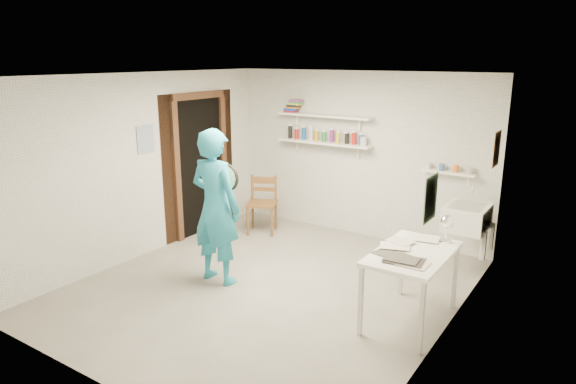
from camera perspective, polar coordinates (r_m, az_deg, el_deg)
The scene contains 27 objects.
floor at distance 6.07m, azimuth -2.11°, elevation -10.53°, with size 4.00×4.50×0.02m, color slate.
ceiling at distance 5.49m, azimuth -2.36°, elevation 12.93°, with size 4.00×4.50×0.02m, color silver.
wall_back at distance 7.57m, azimuth 7.79°, elevation 4.12°, with size 4.00×0.02×2.40m, color silver.
wall_front at distance 4.13m, azimuth -20.90°, elevation -5.92°, with size 4.00×0.02×2.40m, color silver.
wall_left at distance 7.00m, azimuth -15.76°, elevation 2.81°, with size 0.02×4.50×2.40m, color silver.
wall_right at distance 4.82m, azimuth 17.63°, elevation -2.67°, with size 0.02×4.50×2.40m, color silver.
doorway_recess at distance 7.73m, azimuth -9.72°, elevation 2.76°, with size 0.02×0.90×2.00m, color black.
corridor_box at distance 8.22m, azimuth -13.37°, elevation 3.63°, with size 1.40×1.50×2.10m, color brown.
door_lintel at distance 7.57m, azimuth -9.96°, elevation 10.53°, with size 0.06×1.05×0.10m, color brown.
door_jamb_near at distance 7.37m, azimuth -12.24°, elevation 2.04°, with size 0.06×0.10×2.00m, color brown.
door_jamb_far at distance 8.08m, azimuth -7.21°, elevation 3.38°, with size 0.06×0.10×2.00m, color brown.
shelf_lower at distance 7.66m, azimuth 4.02°, elevation 5.48°, with size 1.50×0.22×0.03m, color white.
shelf_upper at distance 7.60m, azimuth 4.07°, elevation 8.46°, with size 1.50×0.22×0.03m, color white.
ledge_shelf at distance 7.04m, azimuth 17.38°, elevation 2.09°, with size 0.70×0.14×0.03m, color white.
poster_left at distance 6.95m, azimuth -15.53°, elevation 5.69°, with size 0.01×0.28×0.36m, color #334C7F.
poster_right_a at distance 6.46m, azimuth 22.17°, elevation 4.46°, with size 0.01×0.34×0.42m, color #995933.
poster_right_b at distance 4.24m, azimuth 15.58°, elevation -0.67°, with size 0.01×0.30×0.38m, color #3F724C.
belfast_sink at distance 6.60m, azimuth 19.27°, elevation -2.66°, with size 0.48×0.60×0.30m, color white.
man at distance 5.97m, azimuth -8.03°, elevation -1.65°, with size 0.67×0.44×1.83m, color teal.
wall_clock at distance 6.05m, azimuth -6.80°, elevation 1.61°, with size 0.33×0.33×0.04m, color #FAEDAB.
wooden_chair at distance 7.70m, azimuth -2.92°, elevation -1.30°, with size 0.42×0.40×0.91m, color brown.
work_table at distance 5.33m, azimuth 13.45°, elevation -10.20°, with size 0.67×1.12×0.75m, color white.
desk_lamp at distance 5.47m, azimuth 17.28°, elevation -3.15°, with size 0.14×0.14×0.14m, color silver.
spray_cans at distance 7.64m, azimuth 4.03°, elevation 6.22°, with size 1.34×0.06×0.17m.
book_stack at distance 7.87m, azimuth 0.62°, elevation 9.54°, with size 0.30×0.14×0.20m.
ledge_pots at distance 7.02m, azimuth 17.42°, elevation 2.57°, with size 0.48×0.07×0.09m.
papers at distance 5.18m, azimuth 13.71°, elevation -6.29°, with size 0.30×0.22×0.03m.
Camera 1 is at (3.20, -4.46, 2.60)m, focal length 32.00 mm.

